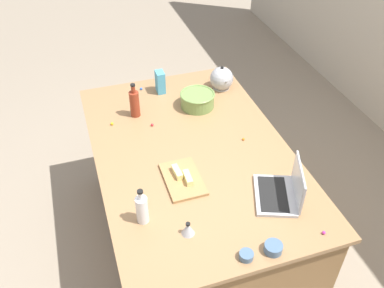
# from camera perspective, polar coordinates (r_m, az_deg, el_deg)

# --- Properties ---
(ground_plane) EXTENTS (12.00, 12.00, 0.00)m
(ground_plane) POSITION_cam_1_polar(r_m,az_deg,el_deg) (3.31, 0.00, -12.78)
(ground_plane) COLOR gray
(island_counter) EXTENTS (1.87, 1.21, 0.90)m
(island_counter) POSITION_cam_1_polar(r_m,az_deg,el_deg) (2.96, 0.00, -7.45)
(island_counter) COLOR olive
(island_counter) RESTS_ON ground
(laptop) EXTENTS (0.37, 0.32, 0.22)m
(laptop) POSITION_cam_1_polar(r_m,az_deg,el_deg) (2.38, 12.28, -6.28)
(laptop) COLOR #B7B7BC
(laptop) RESTS_ON island_counter
(mixing_bowl_large) EXTENTS (0.25, 0.25, 0.11)m
(mixing_bowl_large) POSITION_cam_1_polar(r_m,az_deg,el_deg) (3.01, 0.74, 6.11)
(mixing_bowl_large) COLOR #72934C
(mixing_bowl_large) RESTS_ON island_counter
(bottle_soy) EXTENTS (0.07, 0.07, 0.25)m
(bottle_soy) POSITION_cam_1_polar(r_m,az_deg,el_deg) (2.92, -7.87, 5.56)
(bottle_soy) COLOR maroon
(bottle_soy) RESTS_ON island_counter
(bottle_vinegar) EXTENTS (0.06, 0.06, 0.22)m
(bottle_vinegar) POSITION_cam_1_polar(r_m,az_deg,el_deg) (2.19, -6.86, -8.81)
(bottle_vinegar) COLOR white
(bottle_vinegar) RESTS_ON island_counter
(kettle) EXTENTS (0.21, 0.18, 0.20)m
(kettle) POSITION_cam_1_polar(r_m,az_deg,el_deg) (3.22, 4.08, 8.89)
(kettle) COLOR #ADADB2
(kettle) RESTS_ON island_counter
(cutting_board) EXTENTS (0.33, 0.21, 0.02)m
(cutting_board) POSITION_cam_1_polar(r_m,az_deg,el_deg) (2.44, -1.26, -4.82)
(cutting_board) COLOR #AD7F4C
(cutting_board) RESTS_ON island_counter
(butter_stick_left) EXTENTS (0.11, 0.04, 0.04)m
(butter_stick_left) POSITION_cam_1_polar(r_m,az_deg,el_deg) (2.45, -2.05, -3.85)
(butter_stick_left) COLOR #F4E58C
(butter_stick_left) RESTS_ON cutting_board
(butter_stick_right) EXTENTS (0.11, 0.04, 0.04)m
(butter_stick_right) POSITION_cam_1_polar(r_m,az_deg,el_deg) (2.41, -0.58, -4.64)
(butter_stick_right) COLOR #F4E58C
(butter_stick_right) RESTS_ON cutting_board
(ramekin_small) EXTENTS (0.07, 0.07, 0.04)m
(ramekin_small) POSITION_cam_1_polar(r_m,az_deg,el_deg) (2.10, 7.40, -14.91)
(ramekin_small) COLOR slate
(ramekin_small) RESTS_ON island_counter
(ramekin_medium) EXTENTS (0.09, 0.09, 0.05)m
(ramekin_medium) POSITION_cam_1_polar(r_m,az_deg,el_deg) (2.15, 11.07, -13.79)
(ramekin_medium) COLOR slate
(ramekin_medium) RESTS_ON island_counter
(kitchen_timer) EXTENTS (0.07, 0.07, 0.08)m
(kitchen_timer) POSITION_cam_1_polar(r_m,az_deg,el_deg) (2.16, -0.56, -11.52)
(kitchen_timer) COLOR #B2B2B7
(kitchen_timer) RESTS_ON island_counter
(candy_bag) EXTENTS (0.09, 0.06, 0.17)m
(candy_bag) POSITION_cam_1_polar(r_m,az_deg,el_deg) (3.17, -4.37, 8.47)
(candy_bag) COLOR #4CA5CC
(candy_bag) RESTS_ON island_counter
(candy_0) EXTENTS (0.02, 0.02, 0.02)m
(candy_0) POSITION_cam_1_polar(r_m,az_deg,el_deg) (3.25, -6.98, 7.52)
(candy_0) COLOR blue
(candy_0) RESTS_ON island_counter
(candy_1) EXTENTS (0.02, 0.02, 0.02)m
(candy_1) POSITION_cam_1_polar(r_m,az_deg,el_deg) (2.74, 7.05, 0.67)
(candy_1) COLOR orange
(candy_1) RESTS_ON island_counter
(candy_2) EXTENTS (0.02, 0.02, 0.02)m
(candy_2) POSITION_cam_1_polar(r_m,az_deg,el_deg) (2.28, 17.60, -11.50)
(candy_2) COLOR #CC3399
(candy_2) RESTS_ON island_counter
(candy_4) EXTENTS (0.02, 0.02, 0.02)m
(candy_4) POSITION_cam_1_polar(r_m,az_deg,el_deg) (2.91, -10.90, 2.75)
(candy_4) COLOR yellow
(candy_4) RESTS_ON island_counter
(candy_5) EXTENTS (0.02, 0.02, 0.02)m
(candy_5) POSITION_cam_1_polar(r_m,az_deg,el_deg) (2.86, -5.48, 2.63)
(candy_5) COLOR red
(candy_5) RESTS_ON island_counter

